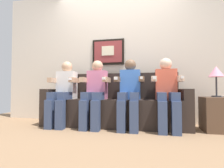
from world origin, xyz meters
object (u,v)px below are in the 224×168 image
object	(u,v)px
couch	(114,107)
person_leftmost	(64,90)
person_rightmost	(167,90)
table_lamp	(216,73)
person_left_center	(95,90)
person_right_center	(130,90)
spare_remote_on_table	(224,97)
side_table_right	(217,114)

from	to	relation	value
couch	person_leftmost	bearing A→B (deg)	-168.73
person_leftmost	person_rightmost	distance (m)	1.69
person_rightmost	table_lamp	distance (m)	0.77
person_leftmost	person_left_center	xyz separation A→B (m)	(0.56, 0.00, 0.00)
person_left_center	person_leftmost	bearing A→B (deg)	180.00
person_right_center	spare_remote_on_table	size ratio (longest dim) A/B	8.54
person_rightmost	spare_remote_on_table	xyz separation A→B (m)	(0.78, -0.01, -0.10)
couch	side_table_right	xyz separation A→B (m)	(1.55, -0.11, -0.06)
couch	person_right_center	distance (m)	0.44
couch	person_right_center	size ratio (longest dim) A/B	2.16
table_lamp	side_table_right	bearing A→B (deg)	-110.94
couch	spare_remote_on_table	xyz separation A→B (m)	(1.63, -0.18, 0.20)
person_right_center	person_rightmost	world-z (taller)	same
person_rightmost	person_right_center	bearing A→B (deg)	180.00
person_left_center	side_table_right	bearing A→B (deg)	1.91
person_right_center	spare_remote_on_table	distance (m)	1.35
person_right_center	table_lamp	distance (m)	1.31
person_right_center	table_lamp	bearing A→B (deg)	4.47
person_right_center	table_lamp	world-z (taller)	person_right_center
couch	side_table_right	size ratio (longest dim) A/B	4.80
person_right_center	side_table_right	bearing A→B (deg)	2.77
person_leftmost	person_rightmost	size ratio (longest dim) A/B	1.00
couch	spare_remote_on_table	bearing A→B (deg)	-6.15
person_right_center	table_lamp	xyz separation A→B (m)	(1.28, 0.10, 0.25)
person_right_center	side_table_right	xyz separation A→B (m)	(1.27, 0.06, -0.36)
spare_remote_on_table	person_right_center	bearing A→B (deg)	179.73
couch	person_rightmost	bearing A→B (deg)	-11.29
side_table_right	person_left_center	bearing A→B (deg)	-178.09
person_right_center	person_rightmost	size ratio (longest dim) A/B	1.00
person_right_center	person_rightmost	bearing A→B (deg)	0.00
person_rightmost	table_lamp	xyz separation A→B (m)	(0.72, 0.10, 0.25)
person_rightmost	spare_remote_on_table	distance (m)	0.79
person_left_center	person_rightmost	distance (m)	1.13
table_lamp	person_left_center	bearing A→B (deg)	-176.90
person_leftmost	side_table_right	bearing A→B (deg)	1.46
person_rightmost	spare_remote_on_table	size ratio (longest dim) A/B	8.54
person_leftmost	table_lamp	xyz separation A→B (m)	(2.41, 0.10, 0.25)
person_left_center	spare_remote_on_table	bearing A→B (deg)	-0.20
table_lamp	person_leftmost	bearing A→B (deg)	-177.63
person_right_center	table_lamp	size ratio (longest dim) A/B	2.41
person_leftmost	spare_remote_on_table	distance (m)	2.47
person_leftmost	table_lamp	distance (m)	2.43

